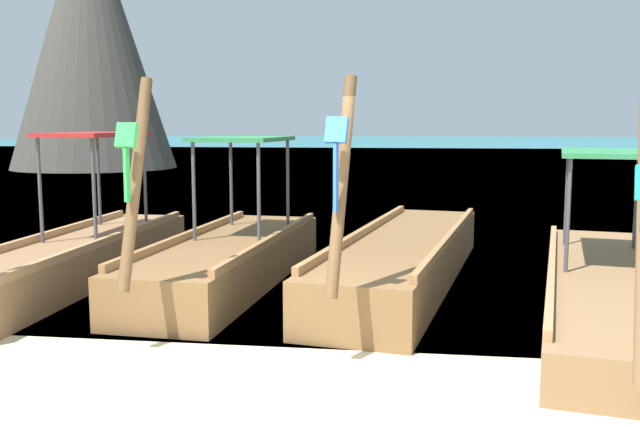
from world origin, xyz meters
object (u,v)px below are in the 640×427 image
Objects in this scene: longtail_boat_green_ribbon at (230,257)px; karst_rock at (87,39)px; longtail_boat_orange_ribbon at (75,256)px; longtail_boat_turquoise_ribbon at (606,284)px; longtail_boat_blue_ribbon at (405,259)px.

longtail_boat_green_ribbon is 0.43× the size of karst_rock.
longtail_boat_orange_ribbon is 0.87× the size of longtail_boat_turquoise_ribbon.
longtail_boat_blue_ribbon is 2.68m from longtail_boat_turquoise_ribbon.
karst_rock is (-13.81, 24.27, 6.08)m from longtail_boat_green_ribbon.
longtail_boat_turquoise_ribbon is 31.81m from karst_rock.
longtail_boat_green_ribbon is at bearing -171.05° from longtail_boat_blue_ribbon.
longtail_boat_orange_ribbon is at bearing -64.65° from karst_rock.
longtail_boat_blue_ribbon is (4.67, 0.59, -0.02)m from longtail_boat_orange_ribbon.
longtail_boat_orange_ribbon is 0.47× the size of karst_rock.
longtail_boat_turquoise_ribbon is at bearing -8.35° from longtail_boat_green_ribbon.
longtail_boat_blue_ribbon is at bearing -55.75° from karst_rock.
longtail_boat_orange_ribbon is 2.23m from longtail_boat_green_ribbon.
karst_rock reaches higher than longtail_boat_blue_ribbon.
longtail_boat_orange_ribbon is 0.92× the size of longtail_boat_blue_ribbon.
karst_rock is (-11.59, 24.47, 6.09)m from longtail_boat_orange_ribbon.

